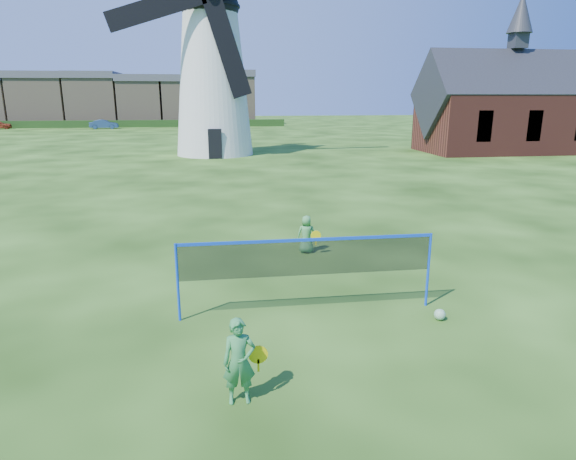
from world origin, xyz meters
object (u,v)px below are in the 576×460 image
(player_boy, at_px, (307,234))
(play_ball, at_px, (440,315))
(windmill, at_px, (212,72))
(badminton_net, at_px, (308,259))
(car_right, at_px, (104,124))
(chapel, at_px, (510,109))
(player_girl, at_px, (239,361))

(player_boy, xyz_separation_m, play_ball, (1.79, -4.61, -0.41))
(windmill, relative_size, play_ball, 80.73)
(badminton_net, bearing_deg, play_ball, -15.65)
(player_boy, relative_size, car_right, 0.28)
(car_right, bearing_deg, windmill, -162.10)
(windmill, bearing_deg, player_boy, -84.37)
(chapel, bearing_deg, play_ball, -123.31)
(play_ball, xyz_separation_m, car_right, (-19.33, 63.62, 0.51))
(windmill, distance_m, player_girl, 32.14)
(player_girl, bearing_deg, player_boy, 69.73)
(player_girl, distance_m, car_right, 67.50)
(chapel, bearing_deg, car_right, 137.09)
(chapel, bearing_deg, windmill, 176.90)
(chapel, distance_m, player_girl, 38.01)
(player_boy, bearing_deg, play_ball, 119.46)
(windmill, bearing_deg, play_ball, -81.83)
(player_girl, distance_m, play_ball, 4.52)
(chapel, height_order, play_ball, chapel)
(car_right, bearing_deg, chapel, -138.91)
(player_girl, relative_size, car_right, 0.34)
(player_boy, bearing_deg, chapel, -122.43)
(windmill, xyz_separation_m, car_right, (-15.08, 34.04, -5.33))
(player_girl, relative_size, player_boy, 1.21)
(windmill, distance_m, badminton_net, 29.34)
(play_ball, relative_size, car_right, 0.06)
(car_right, bearing_deg, badminton_net, -171.01)
(chapel, xyz_separation_m, player_girl, (-22.58, -30.45, -2.66))
(windmill, relative_size, player_boy, 16.95)
(badminton_net, height_order, car_right, badminton_net)
(player_girl, xyz_separation_m, car_right, (-15.37, 65.73, -0.01))
(badminton_net, bearing_deg, chapel, 52.64)
(windmill, bearing_deg, badminton_net, -86.50)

